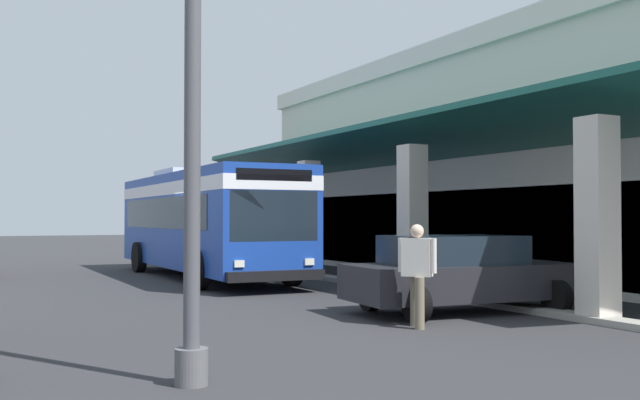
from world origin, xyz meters
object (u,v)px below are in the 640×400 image
object	(u,v)px
lot_light_pole	(193,25)
transit_bus	(204,216)
pedestrian	(417,269)
potted_palm	(289,248)
parked_sedan_charcoal	(459,273)

from	to	relation	value
lot_light_pole	transit_bus	bearing A→B (deg)	161.07
pedestrian	potted_palm	distance (m)	15.36
parked_sedan_charcoal	potted_palm	distance (m)	13.75
pedestrian	lot_light_pole	distance (m)	5.91
potted_palm	parked_sedan_charcoal	bearing A→B (deg)	-11.35
transit_bus	pedestrian	world-z (taller)	transit_bus
potted_palm	transit_bus	bearing A→B (deg)	-52.98
transit_bus	potted_palm	distance (m)	5.62
transit_bus	parked_sedan_charcoal	size ratio (longest dim) A/B	2.48
transit_bus	lot_light_pole	distance (m)	14.61
transit_bus	parked_sedan_charcoal	distance (m)	10.37
parked_sedan_charcoal	lot_light_pole	bearing A→B (deg)	-61.15
pedestrian	lot_light_pole	world-z (taller)	lot_light_pole
transit_bus	pedestrian	xyz separation A→B (m)	(11.37, -0.12, -0.90)
pedestrian	potted_palm	xyz separation A→B (m)	(-14.68, 4.51, -0.29)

